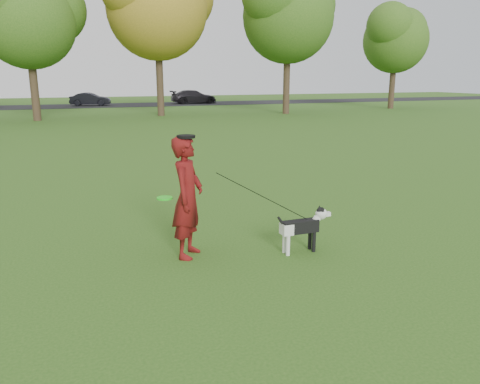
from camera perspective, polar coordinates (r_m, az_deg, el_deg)
name	(u,v)px	position (r m, az deg, el deg)	size (l,w,h in m)	color
ground	(249,250)	(7.53, 1.13, -7.08)	(120.00, 120.00, 0.00)	#285116
road	(90,106)	(46.67, -17.85, 9.98)	(120.00, 7.00, 0.02)	black
man	(188,197)	(7.08, -6.40, -0.66)	(0.68, 0.45, 1.86)	#610F0D
dog	(304,225)	(7.39, 7.78, -4.01)	(0.95, 0.19, 0.72)	black
car_mid	(90,99)	(46.65, -17.79, 10.73)	(1.26, 3.62, 1.19)	black
car_right	(194,97)	(48.27, -5.66, 11.48)	(1.86, 4.58, 1.33)	black
man_held_items	(264,197)	(7.20, 2.96, -0.65)	(2.35, 0.62, 1.38)	#1FE11C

